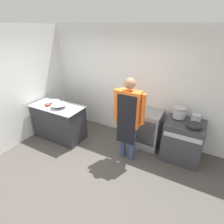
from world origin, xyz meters
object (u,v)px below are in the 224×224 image
object	(u,v)px
fridge_unit	(147,129)
saute_pan	(194,125)
plastic_tub	(48,105)
person_cook	(128,116)
mixing_bowl	(59,106)
stock_pot	(180,112)
stove	(182,140)
sauce_pot	(196,118)

from	to	relation	value
fridge_unit	saute_pan	world-z (taller)	saute_pan
fridge_unit	plastic_tub	size ratio (longest dim) A/B	8.42
person_cook	saute_pan	bearing A→B (deg)	20.79
mixing_bowl	saute_pan	distance (m)	2.99
stock_pot	plastic_tub	bearing A→B (deg)	-163.14
stove	mixing_bowl	xyz separation A→B (m)	(-2.78, -0.70, 0.49)
mixing_bowl	sauce_pot	xyz separation A→B (m)	(2.93, 0.82, 0.04)
stock_pot	saute_pan	xyz separation A→B (m)	(0.33, -0.24, -0.10)
person_cook	plastic_tub	world-z (taller)	person_cook
fridge_unit	plastic_tub	world-z (taller)	plastic_tub
plastic_tub	person_cook	bearing A→B (deg)	5.21
fridge_unit	plastic_tub	distance (m)	2.48
stove	stock_pot	world-z (taller)	stock_pot
stove	sauce_pot	xyz separation A→B (m)	(0.15, 0.12, 0.53)
person_cook	mixing_bowl	xyz separation A→B (m)	(-1.74, -0.12, -0.11)
person_cook	plastic_tub	bearing A→B (deg)	-174.79
person_cook	mixing_bowl	distance (m)	1.74
stove	plastic_tub	distance (m)	3.22
stove	mixing_bowl	size ratio (longest dim) A/B	2.42
sauce_pot	stock_pot	bearing A→B (deg)	180.00
person_cook	plastic_tub	distance (m)	2.06
sauce_pot	fridge_unit	bearing A→B (deg)	-177.99
stock_pot	sauce_pot	size ratio (longest dim) A/B	1.34
person_cook	stock_pot	distance (m)	1.11
sauce_pot	plastic_tub	bearing A→B (deg)	-164.75
mixing_bowl	sauce_pot	bearing A→B (deg)	15.66
saute_pan	sauce_pot	size ratio (longest dim) A/B	1.48
person_cook	stock_pot	bearing A→B (deg)	38.74
stove	sauce_pot	distance (m)	0.57
saute_pan	fridge_unit	bearing A→B (deg)	167.75
mixing_bowl	saute_pan	xyz separation A→B (m)	(2.93, 0.58, -0.01)
person_cook	sauce_pot	xyz separation A→B (m)	(1.19, 0.70, -0.06)
mixing_bowl	stock_pot	world-z (taller)	stock_pot
stove	sauce_pot	size ratio (longest dim) A/B	4.60
fridge_unit	person_cook	distance (m)	0.92
stock_pot	mixing_bowl	bearing A→B (deg)	-162.49
sauce_pot	stove	bearing A→B (deg)	-141.28
fridge_unit	sauce_pot	bearing A→B (deg)	2.01
stove	fridge_unit	size ratio (longest dim) A/B	1.01
plastic_tub	sauce_pot	bearing A→B (deg)	15.25
mixing_bowl	person_cook	bearing A→B (deg)	4.11
fridge_unit	mixing_bowl	distance (m)	2.17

